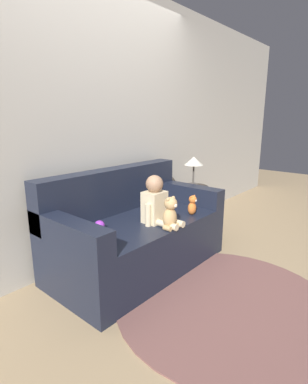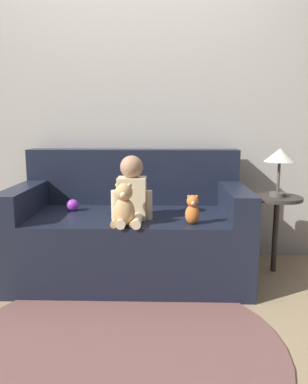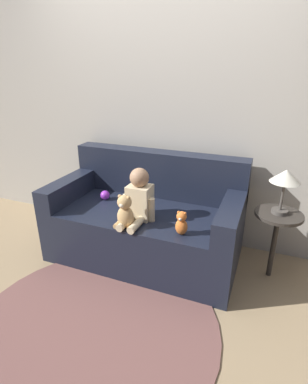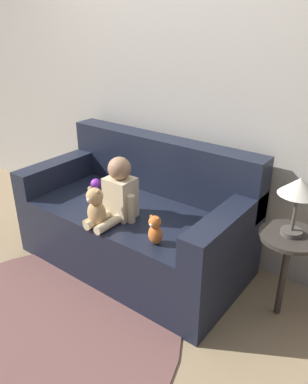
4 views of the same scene
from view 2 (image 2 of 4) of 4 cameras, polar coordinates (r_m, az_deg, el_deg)
name	(u,v)px [view 2 (image 2 of 4)]	position (r m, az deg, el deg)	size (l,w,h in m)	color
ground_plane	(130,276)	(2.80, -3.61, -12.61)	(12.00, 12.00, 0.00)	#9E8460
wall_back	(134,97)	(3.09, -3.02, 14.24)	(8.00, 0.05, 2.60)	#ADA89E
couch	(131,231)	(2.73, -3.59, -5.92)	(1.62, 0.84, 0.90)	black
person_baby	(132,193)	(2.43, -3.42, -0.14)	(0.27, 0.36, 0.42)	beige
teddy_bear_brown	(124,206)	(2.27, -4.62, -2.16)	(0.16, 0.12, 0.27)	tan
plush_toy_side	(192,210)	(2.33, 5.88, -2.70)	(0.09, 0.09, 0.19)	orange
toy_ball	(73,205)	(2.75, -12.25, -1.96)	(0.08, 0.08, 0.08)	purple
floor_rug	(118,346)	(2.01, -5.58, -22.31)	(1.66, 1.66, 0.01)	brown
side_table	(278,180)	(2.84, 18.43, 1.73)	(0.36, 0.36, 0.92)	#332D28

